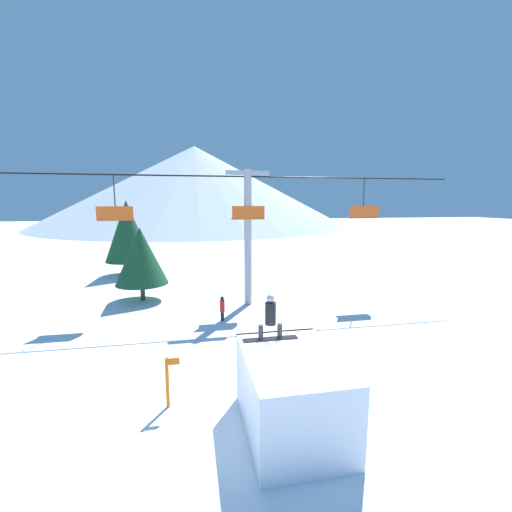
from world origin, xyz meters
name	(u,v)px	position (x,y,z in m)	size (l,w,h in m)	color
ground_plane	(261,433)	(0.00, 0.00, 0.00)	(220.00, 220.00, 0.00)	white
mountain_ridge	(195,186)	(0.00, 80.73, 9.73)	(74.80, 74.80, 19.47)	silver
snow_ramp	(291,393)	(0.78, 0.00, 1.01)	(2.34, 3.41, 2.02)	white
snowboarder	(270,318)	(0.49, 1.12, 2.65)	(1.55, 0.30, 1.29)	black
chairlift	(248,224)	(1.57, 11.10, 4.62)	(24.48, 0.44, 7.59)	#9E9EA3
pine_tree_near	(141,256)	(-4.50, 13.10, 2.68)	(3.06, 3.06, 4.37)	#4C3823
pine_tree_far	(128,231)	(-6.48, 20.86, 3.56)	(3.58, 3.58, 5.99)	#4C3823
trail_marker	(168,381)	(-2.37, 1.63, 0.80)	(0.41, 0.10, 1.49)	orange
distant_skier	(222,308)	(-0.17, 8.58, 0.67)	(0.24, 0.24, 1.23)	black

